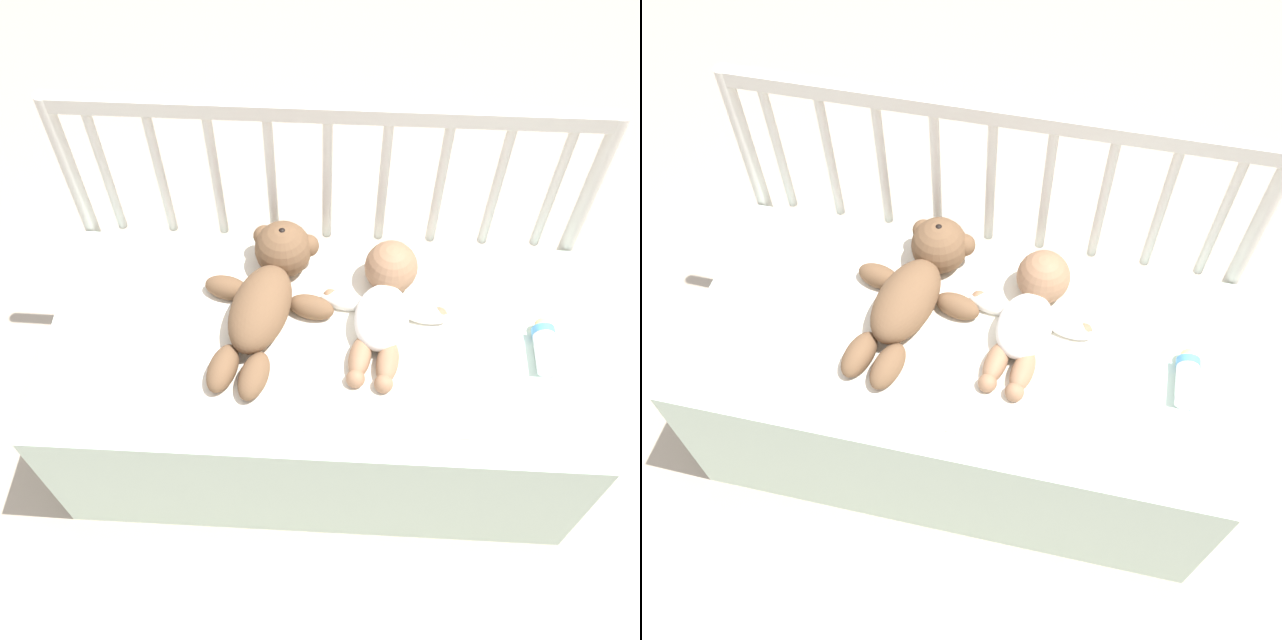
# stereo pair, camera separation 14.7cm
# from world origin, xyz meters

# --- Properties ---
(ground_plane) EXTENTS (12.00, 12.00, 0.00)m
(ground_plane) POSITION_xyz_m (0.00, 0.00, 0.00)
(ground_plane) COLOR tan
(crib_mattress) EXTENTS (1.24, 0.59, 0.45)m
(crib_mattress) POSITION_xyz_m (0.00, 0.00, 0.22)
(crib_mattress) COLOR silver
(crib_mattress) RESTS_ON ground_plane
(crib_rail) EXTENTS (1.24, 0.04, 0.85)m
(crib_rail) POSITION_xyz_m (0.00, 0.32, 0.60)
(crib_rail) COLOR beige
(crib_rail) RESTS_ON ground_plane
(blanket) EXTENTS (0.77, 0.51, 0.01)m
(blanket) POSITION_xyz_m (-0.02, 0.02, 0.45)
(blanket) COLOR silver
(blanket) RESTS_ON crib_mattress
(teddy_bear) EXTENTS (0.32, 0.46, 0.14)m
(teddy_bear) POSITION_xyz_m (-0.12, 0.09, 0.50)
(teddy_bear) COLOR brown
(teddy_bear) RESTS_ON crib_mattress
(baby) EXTENTS (0.30, 0.37, 0.12)m
(baby) POSITION_xyz_m (0.14, 0.08, 0.49)
(baby) COLOR white
(baby) RESTS_ON crib_mattress
(baby_bottle) EXTENTS (0.05, 0.14, 0.05)m
(baby_bottle) POSITION_xyz_m (0.50, -0.00, 0.47)
(baby_bottle) COLOR white
(baby_bottle) RESTS_ON crib_mattress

